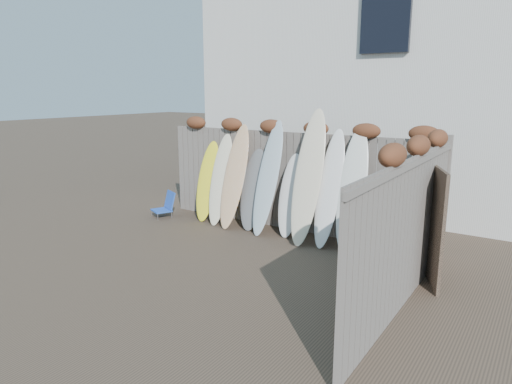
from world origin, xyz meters
The scene contains 16 objects.
ground centered at (0.00, 0.00, 0.00)m, with size 80.00×80.00×0.00m, color #493A2D.
back_fence centered at (0.06, 2.39, 1.18)m, with size 6.05×0.28×2.24m.
right_fence centered at (2.99, 0.25, 1.14)m, with size 0.28×4.40×2.24m.
house centered at (0.50, 6.50, 3.20)m, with size 8.50×5.50×6.33m.
beach_chair centered at (-2.76, 1.66, 0.27)m, with size 0.58×0.60×0.58m.
wooden_crate centered at (2.59, 0.74, 0.33)m, with size 0.56×0.47×0.66m, color brown.
lattice_panel centered at (3.11, 1.26, 0.86)m, with size 0.05×1.15×1.73m, color #3F3226.
surfboard_0 centered at (-1.84, 2.04, 0.86)m, with size 0.50×0.07×1.80m, color yellow.
surfboard_1 centered at (-1.42, 1.97, 0.96)m, with size 0.47×0.07×1.99m, color beige.
surfboard_2 centered at (-1.03, 1.94, 1.07)m, with size 0.54×0.07×2.22m, color #F6AE85.
surfboard_3 centered at (-0.61, 2.03, 0.82)m, with size 0.55×0.07×1.71m, color slate.
surfboard_4 centered at (-0.21, 1.94, 1.12)m, with size 0.48×0.07×2.34m, color #ABC2CE.
surfboard_5 centered at (0.24, 2.05, 0.80)m, with size 0.47×0.07×1.67m, color silver.
surfboard_6 centered at (0.70, 1.89, 1.25)m, with size 0.54×0.07×2.60m, color beige.
surfboard_7 centered at (1.11, 1.95, 1.07)m, with size 0.45×0.07×2.22m, color white.
surfboard_8 centered at (1.54, 1.97, 1.08)m, with size 0.50×0.07×2.25m, color white.
Camera 1 is at (4.48, -5.55, 2.80)m, focal length 32.00 mm.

